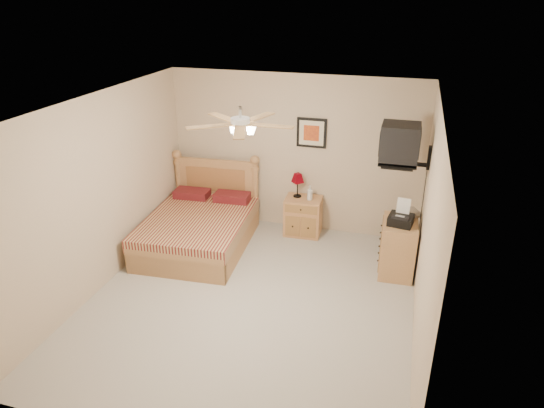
% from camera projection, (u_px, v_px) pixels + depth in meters
% --- Properties ---
extents(floor, '(4.50, 4.50, 0.00)m').
position_uv_depth(floor, '(251.00, 301.00, 6.17)').
color(floor, '#AAA499').
rests_on(floor, ground).
extents(ceiling, '(4.00, 4.50, 0.04)m').
position_uv_depth(ceiling, '(246.00, 106.00, 5.15)').
color(ceiling, white).
rests_on(ceiling, ground).
extents(wall_back, '(4.00, 0.04, 2.50)m').
position_uv_depth(wall_back, '(294.00, 154.00, 7.63)').
color(wall_back, '#C7B093').
rests_on(wall_back, ground).
extents(wall_front, '(4.00, 0.04, 2.50)m').
position_uv_depth(wall_front, '(154.00, 333.00, 3.69)').
color(wall_front, '#C7B093').
rests_on(wall_front, ground).
extents(wall_left, '(0.04, 4.50, 2.50)m').
position_uv_depth(wall_left, '(100.00, 194.00, 6.17)').
color(wall_left, '#C7B093').
rests_on(wall_left, ground).
extents(wall_right, '(0.04, 4.50, 2.50)m').
position_uv_depth(wall_right, '(427.00, 235.00, 5.15)').
color(wall_right, '#C7B093').
rests_on(wall_right, ground).
extents(bed, '(1.55, 1.97, 1.22)m').
position_uv_depth(bed, '(197.00, 211.00, 7.21)').
color(bed, '#AD7A4C').
rests_on(bed, ground).
extents(nightstand, '(0.59, 0.45, 0.61)m').
position_uv_depth(nightstand, '(303.00, 216.00, 7.75)').
color(nightstand, tan).
rests_on(nightstand, ground).
extents(table_lamp, '(0.21, 0.21, 0.39)m').
position_uv_depth(table_lamp, '(298.00, 185.00, 7.61)').
color(table_lamp, '#63010C').
rests_on(table_lamp, nightstand).
extents(lotion_bottle, '(0.12, 0.12, 0.24)m').
position_uv_depth(lotion_bottle, '(310.00, 193.00, 7.52)').
color(lotion_bottle, silver).
rests_on(lotion_bottle, nightstand).
extents(framed_picture, '(0.46, 0.04, 0.46)m').
position_uv_depth(framed_picture, '(312.00, 133.00, 7.39)').
color(framed_picture, black).
rests_on(framed_picture, wall_back).
extents(dresser, '(0.48, 0.67, 0.78)m').
position_uv_depth(dresser, '(398.00, 247.00, 6.65)').
color(dresser, '#A47547').
rests_on(dresser, ground).
extents(fax_machine, '(0.36, 0.37, 0.33)m').
position_uv_depth(fax_machine, '(402.00, 213.00, 6.37)').
color(fax_machine, black).
rests_on(fax_machine, dresser).
extents(magazine_lower, '(0.28, 0.32, 0.03)m').
position_uv_depth(magazine_lower, '(403.00, 214.00, 6.70)').
color(magazine_lower, beige).
rests_on(magazine_lower, dresser).
extents(magazine_upper, '(0.33, 0.37, 0.02)m').
position_uv_depth(magazine_upper, '(404.00, 213.00, 6.68)').
color(magazine_upper, gray).
rests_on(magazine_upper, magazine_lower).
extents(wall_tv, '(0.56, 0.46, 0.58)m').
position_uv_depth(wall_tv, '(412.00, 146.00, 6.16)').
color(wall_tv, black).
rests_on(wall_tv, wall_right).
extents(ceiling_fan, '(1.14, 1.14, 0.28)m').
position_uv_depth(ceiling_fan, '(240.00, 124.00, 5.03)').
color(ceiling_fan, white).
rests_on(ceiling_fan, ceiling).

